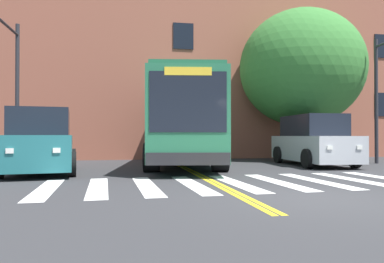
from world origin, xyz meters
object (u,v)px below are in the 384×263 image
at_px(traffic_light_far_corner, 2,61).
at_px(city_bus, 184,121).
at_px(car_silver_far_lane, 313,141).
at_px(street_tree_curbside_large, 301,68).
at_px(car_teal_near_lane, 41,143).

bearing_deg(traffic_light_far_corner, city_bus, 15.31).
relative_size(city_bus, car_silver_far_lane, 2.39).
bearing_deg(car_silver_far_lane, traffic_light_far_corner, -179.15).
xyz_separation_m(car_silver_far_lane, street_tree_curbside_large, (1.15, 3.27, 3.74)).
relative_size(car_teal_near_lane, car_silver_far_lane, 1.00).
bearing_deg(city_bus, traffic_light_far_corner, -164.69).
xyz_separation_m(traffic_light_far_corner, street_tree_curbside_large, (13.39, 3.45, 0.81)).
relative_size(city_bus, traffic_light_far_corner, 2.08).
bearing_deg(city_bus, car_silver_far_lane, -18.04).
height_order(city_bus, car_silver_far_lane, city_bus).
bearing_deg(car_teal_near_lane, street_tree_curbside_large, 21.21).
relative_size(traffic_light_far_corner, street_tree_curbside_large, 0.67).
height_order(car_silver_far_lane, street_tree_curbside_large, street_tree_curbside_large).
xyz_separation_m(city_bus, traffic_light_far_corner, (-6.95, -1.90, 2.03)).
relative_size(car_teal_near_lane, traffic_light_far_corner, 0.87).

